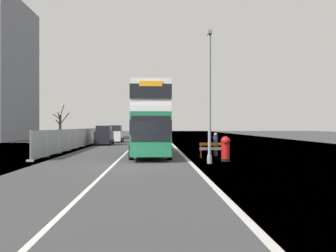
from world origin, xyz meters
name	(u,v)px	position (x,y,z in m)	size (l,w,h in m)	color
ground	(142,167)	(0.66, 0.14, -0.05)	(140.00, 280.00, 0.10)	#38383A
double_decker_bus	(150,119)	(0.99, 7.51, 2.70)	(2.93, 11.41, 5.08)	#1E6B47
lamppost_foreground	(210,101)	(4.54, 1.45, 3.65)	(0.29, 0.70, 7.76)	gray
red_pillar_postbox	(225,148)	(5.72, 2.75, 0.85)	(0.58, 0.58, 1.56)	black
roadworks_barrier	(212,148)	(5.28, 5.35, 0.66)	(1.77, 0.63, 1.05)	orange
construction_site_fence	(76,139)	(-6.36, 16.64, 0.94)	(0.44, 27.40, 1.96)	#A8AAAD
car_oncoming_near	(104,136)	(-4.52, 23.25, 1.06)	(1.95, 4.05, 2.23)	black
car_receding_mid	(116,134)	(-3.95, 30.51, 1.06)	(1.93, 4.45, 2.28)	silver
bare_tree_far_verge_near	(60,125)	(-13.76, 40.18, 2.39)	(2.46, 2.98, 5.65)	#4C3D2D
pedestrian_at_kerb	(216,144)	(5.79, 6.93, 0.86)	(0.34, 0.34, 1.70)	#2D3342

